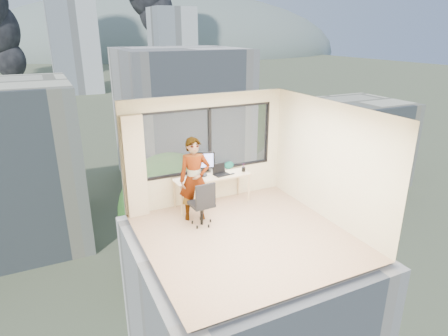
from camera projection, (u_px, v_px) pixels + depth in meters
floor at (245, 236)px, 7.82m from camera, size 4.00×4.00×0.01m
ceiling at (248, 110)px, 6.93m from camera, size 4.00×4.00×0.01m
wall_front at (311, 220)px, 5.68m from camera, size 4.00×0.01×2.60m
wall_left at (144, 195)px, 6.56m from camera, size 0.01×4.00×2.60m
wall_right at (328, 162)px, 8.19m from camera, size 0.01×4.00×2.60m
window_wall at (208, 140)px, 9.02m from camera, size 3.30×0.16×1.55m
curtain at (135, 167)px, 8.32m from camera, size 0.45×0.14×2.30m
desk at (212, 190)px, 9.10m from camera, size 1.80×0.60×0.75m
chair at (201, 203)px, 8.11m from camera, size 0.55×0.55×1.03m
person at (195, 179)px, 8.26m from camera, size 0.77×0.61×1.85m
monitor at (202, 164)px, 8.87m from camera, size 0.59×0.27×0.58m
game_console at (217, 170)px, 9.22m from camera, size 0.36×0.32×0.08m
laptop at (222, 170)px, 8.97m from camera, size 0.40×0.42×0.22m
cellphone at (232, 174)px, 9.05m from camera, size 0.12×0.08×0.01m
pen_cup at (243, 169)px, 9.21m from camera, size 0.11×0.11×0.11m
handbag at (229, 165)px, 9.37m from camera, size 0.27×0.19×0.19m
exterior_ground at (52, 94)px, 114.33m from camera, size 400.00×400.00×0.04m
near_bldg_b at (182, 116)px, 46.96m from camera, size 14.00×13.00×16.00m
near_bldg_c at (349, 143)px, 46.83m from camera, size 12.00×10.00×10.00m
far_tower_b at (73, 41)px, 112.50m from camera, size 13.00×13.00×30.00m
far_tower_c at (172, 44)px, 145.20m from camera, size 15.00×15.00×26.00m
hill_b at (168, 53)px, 324.65m from camera, size 300.00×220.00×96.00m
tree_b at (173, 226)px, 27.93m from camera, size 7.60×7.60×9.00m
tree_c at (245, 128)px, 53.75m from camera, size 8.40×8.40×10.00m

